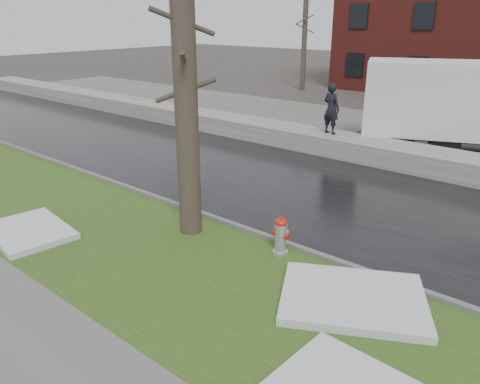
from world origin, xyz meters
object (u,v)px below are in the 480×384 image
Objects in this scene: worker at (331,109)px; tree at (186,93)px; fire_hydrant at (281,234)px; box_truck at (470,107)px.

tree is at bearing 106.11° from worker.
fire_hydrant is 0.13× the size of tree.
fire_hydrant is 8.89m from worker.
tree is at bearing -128.01° from box_truck.
box_truck is at bearing 75.30° from tree.
tree reaches higher than box_truck.
box_truck is 5.11m from worker.
tree reaches higher than fire_hydrant.
fire_hydrant is at bearing -116.76° from box_truck.
tree is at bearing -167.87° from fire_hydrant.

